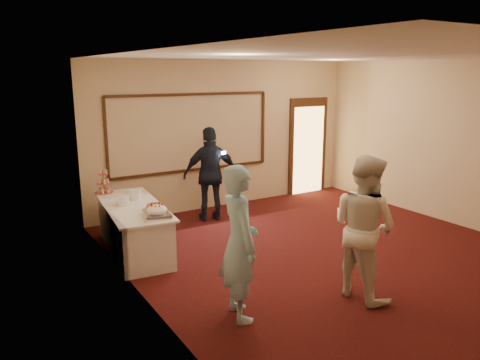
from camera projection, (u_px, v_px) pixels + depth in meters
name	position (u px, v px, depth m)	size (l,w,h in m)	color
floor	(340.00, 258.00, 7.13)	(7.00, 7.00, 0.00)	black
room_walls	(347.00, 126.00, 6.67)	(6.04, 7.04, 3.02)	beige
wall_molding	(192.00, 133.00, 9.25)	(3.45, 0.04, 1.55)	#34190F
doorway	(308.00, 147.00, 10.84)	(1.05, 0.07, 2.20)	#34190F
buffet_table	(134.00, 228.00, 7.32)	(1.06, 2.23, 0.77)	silver
pavlova_tray	(157.00, 212.00, 6.61)	(0.43, 0.54, 0.18)	#B5B8BD
cupcake_stand	(104.00, 184.00, 7.91)	(0.30, 0.30, 0.44)	#C44553
plate_stack_a	(123.00, 201.00, 7.18)	(0.18, 0.18, 0.15)	white
plate_stack_b	(135.00, 194.00, 7.52)	(0.20, 0.20, 0.16)	white
tart	(155.00, 206.00, 7.06)	(0.29, 0.29, 0.06)	white
man	(239.00, 243.00, 5.26)	(0.66, 0.43, 1.80)	#A0DBF9
woman	(364.00, 227.00, 5.77)	(0.88, 0.69, 1.82)	white
guest	(211.00, 174.00, 8.80)	(1.05, 0.44, 1.79)	black
camera_flash	(224.00, 153.00, 8.59)	(0.07, 0.04, 0.05)	white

